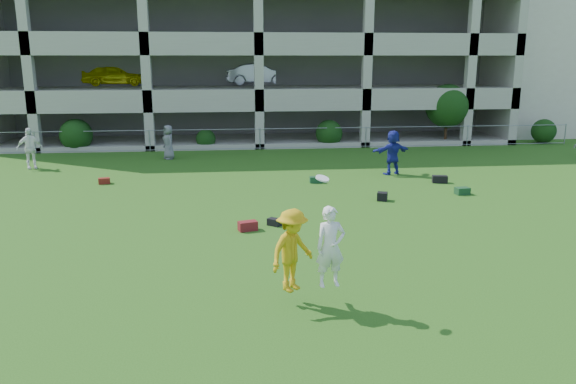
{
  "coord_description": "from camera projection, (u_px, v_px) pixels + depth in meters",
  "views": [
    {
      "loc": [
        -1.81,
        -11.92,
        5.02
      ],
      "look_at": [
        -0.18,
        3.0,
        1.4
      ],
      "focal_mm": 35.0,
      "sensor_mm": 36.0,
      "label": 1
    }
  ],
  "objects": [
    {
      "name": "bag_green_c",
      "position": [
        462.0,
        191.0,
        21.02
      ],
      "size": [
        0.54,
        0.41,
        0.26
      ],
      "primitive_type": "cube",
      "rotation": [
        0.0,
        0.0,
        0.13
      ],
      "color": "#133617",
      "rests_on": "ground"
    },
    {
      "name": "frisbee_contest",
      "position": [
        301.0,
        249.0,
        11.4
      ],
      "size": [
        1.71,
        1.22,
        2.48
      ],
      "color": "gold",
      "rests_on": "ground"
    },
    {
      "name": "bag_black_b",
      "position": [
        274.0,
        222.0,
        17.13
      ],
      "size": [
        0.47,
        0.45,
        0.22
      ],
      "primitive_type": "cube",
      "rotation": [
        0.0,
        0.0,
        -0.69
      ],
      "color": "black",
      "rests_on": "ground"
    },
    {
      "name": "stucco_building",
      "position": [
        564.0,
        57.0,
        41.2
      ],
      "size": [
        16.0,
        14.0,
        10.0
      ],
      "primitive_type": "cube",
      "color": "beige",
      "rests_on": "ground"
    },
    {
      "name": "bystander_c",
      "position": [
        168.0,
        142.0,
        28.15
      ],
      "size": [
        0.85,
        0.99,
        1.71
      ],
      "primitive_type": "imported",
      "rotation": [
        0.0,
        0.0,
        -1.12
      ],
      "color": "slate",
      "rests_on": "ground"
    },
    {
      "name": "bag_red_a",
      "position": [
        248.0,
        226.0,
        16.64
      ],
      "size": [
        0.61,
        0.44,
        0.28
      ],
      "primitive_type": "cube",
      "rotation": [
        0.0,
        0.0,
        0.28
      ],
      "color": "maroon",
      "rests_on": "ground"
    },
    {
      "name": "bystander_b",
      "position": [
        30.0,
        148.0,
        25.7
      ],
      "size": [
        1.2,
        0.88,
        1.88
      ],
      "primitive_type": "imported",
      "rotation": [
        0.0,
        0.0,
        0.43
      ],
      "color": "white",
      "rests_on": "ground"
    },
    {
      "name": "bag_black_e",
      "position": [
        440.0,
        179.0,
        22.95
      ],
      "size": [
        0.65,
        0.42,
        0.3
      ],
      "primitive_type": "cube",
      "rotation": [
        0.0,
        0.0,
        -0.21
      ],
      "color": "black",
      "rests_on": "ground"
    },
    {
      "name": "crate_d",
      "position": [
        382.0,
        196.0,
        20.11
      ],
      "size": [
        0.45,
        0.45,
        0.3
      ],
      "primitive_type": "cube",
      "rotation": [
        0.0,
        0.0,
        -0.36
      ],
      "color": "black",
      "rests_on": "ground"
    },
    {
      "name": "bag_red_f",
      "position": [
        104.0,
        181.0,
        22.78
      ],
      "size": [
        0.51,
        0.38,
        0.24
      ],
      "primitive_type": "cube",
      "rotation": [
        0.0,
        0.0,
        0.25
      ],
      "color": "#5F1210",
      "rests_on": "ground"
    },
    {
      "name": "bag_green_g",
      "position": [
        316.0,
        180.0,
        22.97
      ],
      "size": [
        0.51,
        0.31,
        0.25
      ],
      "primitive_type": "cube",
      "rotation": [
        0.0,
        0.0,
        -0.02
      ],
      "color": "#14371C",
      "rests_on": "ground"
    },
    {
      "name": "bystander_d",
      "position": [
        393.0,
        152.0,
        24.44
      ],
      "size": [
        1.89,
        1.08,
        1.94
      ],
      "primitive_type": "imported",
      "rotation": [
        0.0,
        0.0,
        3.44
      ],
      "color": "navy",
      "rests_on": "ground"
    },
    {
      "name": "parking_garage",
      "position": [
        251.0,
        42.0,
        38.24
      ],
      "size": [
        30.0,
        14.0,
        12.0
      ],
      "color": "#9E998C",
      "rests_on": "ground"
    },
    {
      "name": "shrub_row",
      "position": [
        339.0,
        120.0,
        32.05
      ],
      "size": [
        34.38,
        2.52,
        3.5
      ],
      "color": "#163D11",
      "rests_on": "ground"
    },
    {
      "name": "ground",
      "position": [
        310.0,
        281.0,
        12.88
      ],
      "size": [
        100.0,
        100.0,
        0.0
      ],
      "primitive_type": "plane",
      "color": "#235114",
      "rests_on": "ground"
    },
    {
      "name": "fence",
      "position": [
        260.0,
        139.0,
        31.1
      ],
      "size": [
        36.06,
        0.06,
        1.2
      ],
      "color": "gray",
      "rests_on": "ground"
    }
  ]
}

